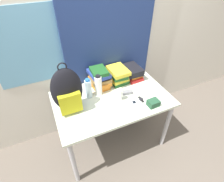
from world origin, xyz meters
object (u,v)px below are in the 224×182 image
Objects in this scene: backpack at (67,92)px; water_bottle at (88,89)px; camera_pouch at (153,103)px; sunglasses_case at (126,93)px; wristwatch at (141,99)px; sunscreen_bottle at (120,95)px; cell_phone at (134,103)px; sports_bottle at (98,85)px; book_stack_center at (118,75)px; book_stack_right at (133,72)px; book_stack_left at (100,78)px.

water_bottle is (0.24, 0.11, -0.12)m from backpack.
camera_pouch is at bearing -36.23° from water_bottle.
wristwatch is at bearing -55.16° from sunglasses_case.
sunscreen_bottle is 0.18m from cell_phone.
sports_bottle is 2.11× the size of camera_pouch.
book_stack_center is 3.24× the size of cell_phone.
cell_phone is (0.29, -0.31, -0.11)m from sports_bottle.
book_stack_right is 0.34m from sunglasses_case.
book_stack_right is at bearing 15.14° from backpack.
book_stack_center is 1.80× the size of sunglasses_case.
cell_phone is 0.73× the size of camera_pouch.
water_bottle reaches higher than sunscreen_bottle.
camera_pouch is (0.17, -0.29, 0.02)m from sunglasses_case.
wristwatch is (0.51, -0.29, -0.11)m from water_bottle.
sunscreen_bottle is at bearing 156.39° from wristwatch.
book_stack_left is at bearing 110.36° from sunscreen_bottle.
sunglasses_case is 1.55× the size of wristwatch.
book_stack_right is 1.75× the size of sunscreen_bottle.
sunglasses_case is (-0.23, -0.25, -0.07)m from book_stack_right.
book_stack_center is at bearing 15.89° from water_bottle.
camera_pouch is at bearing -63.78° from wristwatch.
sunscreen_bottle is at bearing -149.58° from sunglasses_case.
book_stack_center reaches higher than wristwatch.
book_stack_center is 2.79× the size of wristwatch.
book_stack_left is 1.21× the size of water_bottle.
book_stack_center is at bearing -179.79° from book_stack_right.
book_stack_left is 3.30× the size of cell_phone.
book_stack_center reaches higher than camera_pouch.
cell_phone is (0.41, -0.31, -0.10)m from water_bottle.
book_stack_right is (0.45, 0.00, -0.04)m from book_stack_left.
book_stack_left reaches higher than sunglasses_case.
book_stack_left reaches higher than camera_pouch.
book_stack_center is 2.36× the size of camera_pouch.
backpack is 4.55× the size of camera_pouch.
water_bottle is 0.72m from camera_pouch.
water_bottle is 0.43m from sunglasses_case.
book_stack_right is at bearing 47.99° from sunglasses_case.
sunscreen_bottle is at bearing -47.37° from sports_bottle.
sunglasses_case is at bearing -24.50° from sports_bottle.
water_bottle is 0.12m from sports_bottle.
sports_bottle is 0.33m from sunglasses_case.
backpack is 0.29m from water_bottle.
sunscreen_bottle is at bearing -69.64° from book_stack_left.
camera_pouch is at bearing -34.07° from cell_phone.
sunglasses_case is at bearing 92.94° from cell_phone.
backpack is 3.48× the size of sunglasses_case.
sunscreen_bottle is at bearing -136.70° from book_stack_right.
wristwatch is (-0.12, -0.41, -0.08)m from book_stack_right.
book_stack_left is at bearing -179.77° from book_stack_right.
sunglasses_case is at bearing 30.42° from sunscreen_bottle.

